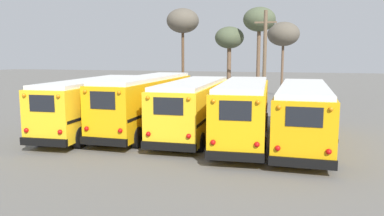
{
  "coord_description": "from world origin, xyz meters",
  "views": [
    {
      "loc": [
        5.42,
        -20.21,
        4.57
      ],
      "look_at": [
        0.0,
        -0.34,
        1.62
      ],
      "focal_mm": 35.0,
      "sensor_mm": 36.0,
      "label": 1
    }
  ],
  "objects": [
    {
      "name": "school_bus_0",
      "position": [
        -5.94,
        -0.68,
        1.72
      ],
      "size": [
        2.93,
        10.32,
        3.14
      ],
      "color": "yellow",
      "rests_on": "ground"
    },
    {
      "name": "bare_tree_3",
      "position": [
        4.12,
        22.78,
        6.75
      ],
      "size": [
        3.51,
        3.51,
        8.12
      ],
      "color": "brown",
      "rests_on": "ground"
    },
    {
      "name": "utility_pole",
      "position": [
        2.99,
        11.74,
        4.23
      ],
      "size": [
        1.8,
        0.31,
        8.19
      ],
      "color": "brown",
      "rests_on": "ground"
    },
    {
      "name": "school_bus_1",
      "position": [
        -2.97,
        0.34,
        1.8
      ],
      "size": [
        2.57,
        10.56,
        3.3
      ],
      "color": "#EAAA0F",
      "rests_on": "ground"
    },
    {
      "name": "ground_plane",
      "position": [
        0.0,
        0.0,
        0.0
      ],
      "size": [
        160.0,
        160.0,
        0.0
      ],
      "primitive_type": "plane",
      "color": "#66635E"
    },
    {
      "name": "school_bus_3",
      "position": [
        2.97,
        -1.04,
        1.74
      ],
      "size": [
        2.92,
        9.85,
        3.18
      ],
      "color": "#EAAA0F",
      "rests_on": "ground"
    },
    {
      "name": "bare_tree_0",
      "position": [
        -5.16,
        15.19,
        7.72
      ],
      "size": [
        3.13,
        3.13,
        8.99
      ],
      "color": "brown",
      "rests_on": "ground"
    },
    {
      "name": "bare_tree_1",
      "position": [
        -0.8,
        16.42,
        6.04
      ],
      "size": [
        2.81,
        2.81,
        7.27
      ],
      "color": "brown",
      "rests_on": "ground"
    },
    {
      "name": "bare_tree_2",
      "position": [
        2.14,
        15.43,
        7.61
      ],
      "size": [
        2.97,
        2.97,
        8.9
      ],
      "color": "brown",
      "rests_on": "ground"
    },
    {
      "name": "school_bus_4",
      "position": [
        5.94,
        -0.47,
        1.65
      ],
      "size": [
        2.74,
        10.99,
        3.03
      ],
      "color": "#E5A00C",
      "rests_on": "ground"
    },
    {
      "name": "school_bus_2",
      "position": [
        0.0,
        0.05,
        1.68
      ],
      "size": [
        2.82,
        9.88,
        3.1
      ],
      "color": "yellow",
      "rests_on": "ground"
    }
  ]
}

